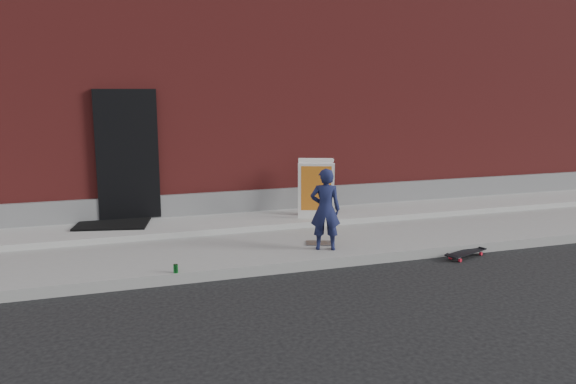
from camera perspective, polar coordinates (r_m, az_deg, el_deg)
name	(u,v)px	position (r m, az deg, el deg)	size (l,w,h in m)	color
ground	(330,269)	(8.08, 4.29, -7.79)	(80.00, 80.00, 0.00)	black
sidewalk	(296,238)	(9.41, 0.84, -4.65)	(20.00, 3.00, 0.15)	gray
apron	(280,219)	(10.21, -0.79, -2.72)	(20.00, 1.20, 0.10)	gray
building	(226,90)	(14.39, -6.30, 10.27)	(20.00, 8.10, 5.00)	maroon
child	(325,209)	(8.34, 3.81, -1.77)	(0.45, 0.29, 1.23)	#161B3F
skateboard	(466,253)	(8.99, 17.63, -5.90)	(0.80, 0.46, 0.09)	red
pizza_sign	(316,188)	(10.01, 2.85, 0.37)	(0.85, 0.92, 1.05)	white
soda_can	(176,269)	(7.55, -11.34, -7.64)	(0.06, 0.06, 0.11)	#19812D
doormat	(113,223)	(10.06, -17.33, -3.02)	(1.18, 0.95, 0.03)	black
utility_plate	(320,243)	(8.79, 3.30, -5.21)	(0.44, 0.28, 0.01)	#515156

